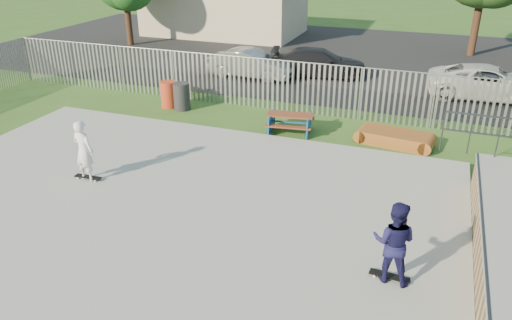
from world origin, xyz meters
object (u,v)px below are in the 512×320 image
(car_silver, at_px, (251,64))
(car_white, at_px, (489,82))
(trash_bin_red, at_px, (169,94))
(skater_navy, at_px, (394,242))
(car_dark, at_px, (319,63))
(picnic_table, at_px, (290,123))
(trash_bin_grey, at_px, (182,96))
(skater_white, at_px, (84,151))
(funbox, at_px, (395,138))

(car_silver, relative_size, car_white, 0.82)
(trash_bin_red, xyz_separation_m, car_white, (12.09, 5.68, 0.18))
(car_white, relative_size, skater_navy, 2.84)
(car_silver, height_order, car_dark, car_silver)
(picnic_table, bearing_deg, trash_bin_grey, 161.43)
(picnic_table, relative_size, skater_white, 1.02)
(car_dark, bearing_deg, car_silver, 101.95)
(funbox, relative_size, trash_bin_grey, 2.10)
(picnic_table, relative_size, skater_navy, 1.02)
(trash_bin_grey, height_order, skater_white, skater_white)
(trash_bin_red, relative_size, car_dark, 0.23)
(car_white, xyz_separation_m, skater_white, (-10.89, -12.41, 0.31))
(trash_bin_grey, bearing_deg, skater_white, -85.13)
(car_silver, distance_m, skater_white, 11.94)
(trash_bin_red, relative_size, skater_navy, 0.60)
(funbox, xyz_separation_m, trash_bin_grey, (-8.35, 0.66, 0.33))
(car_dark, relative_size, car_white, 0.93)
(picnic_table, distance_m, car_silver, 7.25)
(skater_navy, bearing_deg, skater_white, -6.23)
(funbox, distance_m, car_white, 7.16)
(trash_bin_red, bearing_deg, picnic_table, -9.87)
(funbox, bearing_deg, car_silver, 149.28)
(trash_bin_grey, bearing_deg, funbox, -4.54)
(trash_bin_grey, bearing_deg, picnic_table, -10.15)
(funbox, xyz_separation_m, skater_white, (-7.78, -5.98, 0.81))
(trash_bin_red, distance_m, car_dark, 8.02)
(car_silver, xyz_separation_m, car_dark, (3.00, 1.41, -0.01))
(trash_bin_red, height_order, skater_white, skater_white)
(picnic_table, height_order, car_white, car_white)
(skater_navy, bearing_deg, car_silver, -54.79)
(car_dark, height_order, skater_navy, skater_navy)
(car_silver, distance_m, car_dark, 3.32)
(skater_white, bearing_deg, car_silver, -84.00)
(car_silver, distance_m, skater_navy, 15.75)
(trash_bin_red, xyz_separation_m, trash_bin_grey, (0.63, -0.09, 0.01))
(picnic_table, height_order, skater_navy, skater_navy)
(car_dark, distance_m, skater_navy, 15.75)
(car_white, bearing_deg, car_dark, 79.11)
(funbox, height_order, skater_white, skater_white)
(picnic_table, xyz_separation_m, car_dark, (-0.84, 7.55, 0.34))
(trash_bin_red, relative_size, car_silver, 0.26)
(trash_bin_red, height_order, car_silver, car_silver)
(picnic_table, distance_m, trash_bin_red, 5.46)
(car_dark, bearing_deg, car_white, -110.17)
(picnic_table, bearing_deg, car_dark, 87.91)
(trash_bin_red, distance_m, car_silver, 5.43)
(car_silver, relative_size, skater_navy, 2.33)
(car_white, bearing_deg, picnic_table, 130.72)
(car_silver, distance_m, car_white, 10.57)
(trash_bin_red, xyz_separation_m, car_silver, (1.54, 5.21, 0.16))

